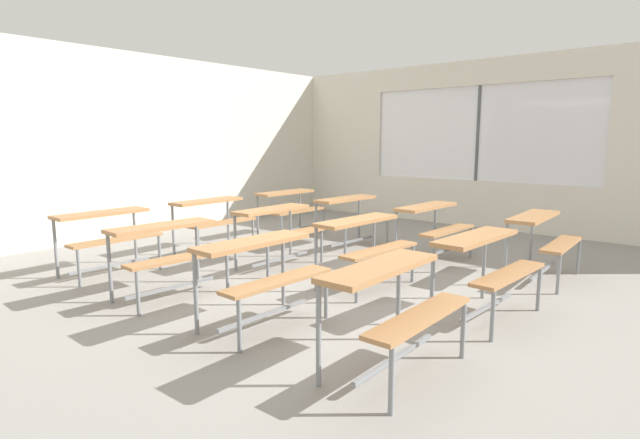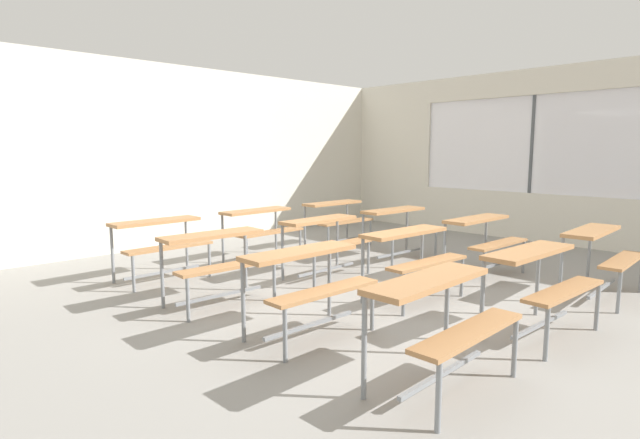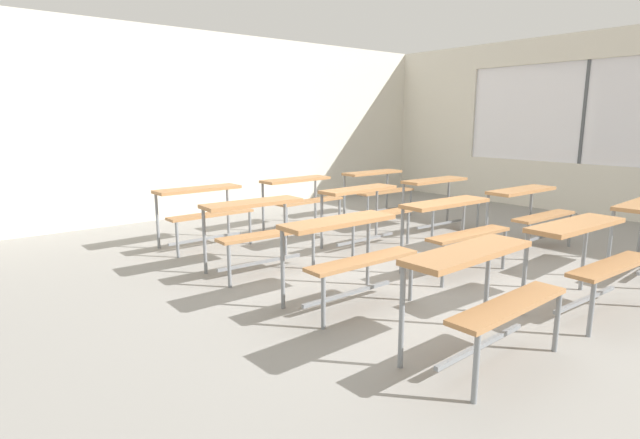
{
  "view_description": "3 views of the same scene",
  "coord_description": "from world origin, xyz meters",
  "px_view_note": "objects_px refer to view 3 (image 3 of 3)",
  "views": [
    {
      "loc": [
        -3.8,
        -3.3,
        1.6
      ],
      "look_at": [
        0.52,
        0.42,
        0.68
      ],
      "focal_mm": 28.0,
      "sensor_mm": 36.0,
      "label": 1
    },
    {
      "loc": [
        -3.8,
        -3.3,
        1.6
      ],
      "look_at": [
        0.4,
        1.08,
        0.76
      ],
      "focal_mm": 28.0,
      "sensor_mm": 36.0,
      "label": 2
    },
    {
      "loc": [
        -3.8,
        -3.3,
        1.6
      ],
      "look_at": [
        -0.13,
        1.2,
        0.42
      ],
      "focal_mm": 28.0,
      "sensor_mm": 36.0,
      "label": 3
    }
  ],
  "objects_px": {
    "desk_bench_r2c1": "(365,203)",
    "desk_bench_r2c2": "(440,192)",
    "desk_bench_r3c0": "(203,202)",
    "desk_bench_r0c0": "(482,279)",
    "desk_bench_r1c0": "(347,241)",
    "desk_bench_r2c0": "(258,219)",
    "desk_bench_r3c1": "(301,191)",
    "desk_bench_r3c2": "(377,183)",
    "desk_bench_r1c1": "(453,219)",
    "desk_bench_r0c1": "(588,246)",
    "desk_bench_r1c2": "(529,204)"
  },
  "relations": [
    {
      "from": "desk_bench_r0c0",
      "to": "desk_bench_r3c2",
      "type": "bearing_deg",
      "value": 50.97
    },
    {
      "from": "desk_bench_r3c0",
      "to": "desk_bench_r1c1",
      "type": "bearing_deg",
      "value": -60.76
    },
    {
      "from": "desk_bench_r3c0",
      "to": "desk_bench_r0c0",
      "type": "bearing_deg",
      "value": -90.68
    },
    {
      "from": "desk_bench_r3c2",
      "to": "desk_bench_r2c2",
      "type": "bearing_deg",
      "value": -92.05
    },
    {
      "from": "desk_bench_r0c0",
      "to": "desk_bench_r1c2",
      "type": "height_order",
      "value": "same"
    },
    {
      "from": "desk_bench_r2c0",
      "to": "desk_bench_r1c0",
      "type": "bearing_deg",
      "value": -84.64
    },
    {
      "from": "desk_bench_r0c0",
      "to": "desk_bench_r1c1",
      "type": "height_order",
      "value": "same"
    },
    {
      "from": "desk_bench_r1c2",
      "to": "desk_bench_r3c1",
      "type": "relative_size",
      "value": 0.99
    },
    {
      "from": "desk_bench_r1c0",
      "to": "desk_bench_r2c0",
      "type": "distance_m",
      "value": 1.31
    },
    {
      "from": "desk_bench_r1c0",
      "to": "desk_bench_r3c0",
      "type": "height_order",
      "value": "same"
    },
    {
      "from": "desk_bench_r2c1",
      "to": "desk_bench_r2c0",
      "type": "bearing_deg",
      "value": 179.58
    },
    {
      "from": "desk_bench_r0c1",
      "to": "desk_bench_r3c2",
      "type": "bearing_deg",
      "value": 70.4
    },
    {
      "from": "desk_bench_r2c1",
      "to": "desk_bench_r3c2",
      "type": "distance_m",
      "value": 2.04
    },
    {
      "from": "desk_bench_r2c2",
      "to": "desk_bench_r2c1",
      "type": "bearing_deg",
      "value": -178.58
    },
    {
      "from": "desk_bench_r2c1",
      "to": "desk_bench_r2c2",
      "type": "xyz_separation_m",
      "value": [
        1.5,
        -0.02,
        0.0
      ]
    },
    {
      "from": "desk_bench_r0c1",
      "to": "desk_bench_r2c1",
      "type": "height_order",
      "value": "same"
    },
    {
      "from": "desk_bench_r0c1",
      "to": "desk_bench_r2c1",
      "type": "relative_size",
      "value": 1.0
    },
    {
      "from": "desk_bench_r1c2",
      "to": "desk_bench_r1c1",
      "type": "bearing_deg",
      "value": -179.18
    },
    {
      "from": "desk_bench_r2c0",
      "to": "desk_bench_r3c0",
      "type": "height_order",
      "value": "same"
    },
    {
      "from": "desk_bench_r2c1",
      "to": "desk_bench_r3c0",
      "type": "relative_size",
      "value": 1.01
    },
    {
      "from": "desk_bench_r0c0",
      "to": "desk_bench_r3c2",
      "type": "distance_m",
      "value": 5.04
    },
    {
      "from": "desk_bench_r2c2",
      "to": "desk_bench_r1c1",
      "type": "bearing_deg",
      "value": -136.72
    },
    {
      "from": "desk_bench_r2c0",
      "to": "desk_bench_r3c2",
      "type": "height_order",
      "value": "same"
    },
    {
      "from": "desk_bench_r0c1",
      "to": "desk_bench_r2c0",
      "type": "height_order",
      "value": "same"
    },
    {
      "from": "desk_bench_r0c0",
      "to": "desk_bench_r2c1",
      "type": "distance_m",
      "value": 3.08
    },
    {
      "from": "desk_bench_r0c0",
      "to": "desk_bench_r2c0",
      "type": "relative_size",
      "value": 0.99
    },
    {
      "from": "desk_bench_r0c0",
      "to": "desk_bench_r2c0",
      "type": "bearing_deg",
      "value": 90.43
    },
    {
      "from": "desk_bench_r3c1",
      "to": "desk_bench_r2c1",
      "type": "bearing_deg",
      "value": -92.26
    },
    {
      "from": "desk_bench_r0c1",
      "to": "desk_bench_r1c1",
      "type": "relative_size",
      "value": 1.0
    },
    {
      "from": "desk_bench_r3c0",
      "to": "desk_bench_r3c2",
      "type": "xyz_separation_m",
      "value": [
        3.13,
        0.0,
        0.0
      ]
    },
    {
      "from": "desk_bench_r1c0",
      "to": "desk_bench_r2c0",
      "type": "height_order",
      "value": "same"
    },
    {
      "from": "desk_bench_r0c0",
      "to": "desk_bench_r1c0",
      "type": "distance_m",
      "value": 1.32
    },
    {
      "from": "desk_bench_r1c0",
      "to": "desk_bench_r3c1",
      "type": "distance_m",
      "value": 3.1
    },
    {
      "from": "desk_bench_r1c0",
      "to": "desk_bench_r2c2",
      "type": "xyz_separation_m",
      "value": [
        3.03,
        1.34,
        0.0
      ]
    },
    {
      "from": "desk_bench_r2c2",
      "to": "desk_bench_r3c2",
      "type": "relative_size",
      "value": 1.01
    },
    {
      "from": "desk_bench_r1c2",
      "to": "desk_bench_r3c0",
      "type": "xyz_separation_m",
      "value": [
        -3.09,
        2.66,
        0.0
      ]
    },
    {
      "from": "desk_bench_r3c0",
      "to": "desk_bench_r3c1",
      "type": "distance_m",
      "value": 1.57
    },
    {
      "from": "desk_bench_r0c1",
      "to": "desk_bench_r1c0",
      "type": "bearing_deg",
      "value": 139.11
    },
    {
      "from": "desk_bench_r2c2",
      "to": "desk_bench_r3c2",
      "type": "distance_m",
      "value": 1.33
    },
    {
      "from": "desk_bench_r0c1",
      "to": "desk_bench_r0c0",
      "type": "bearing_deg",
      "value": -179.79
    },
    {
      "from": "desk_bench_r1c2",
      "to": "desk_bench_r2c1",
      "type": "bearing_deg",
      "value": 139.57
    },
    {
      "from": "desk_bench_r3c1",
      "to": "desk_bench_r3c2",
      "type": "xyz_separation_m",
      "value": [
        1.56,
        -0.03,
        0.0
      ]
    },
    {
      "from": "desk_bench_r1c0",
      "to": "desk_bench_r3c0",
      "type": "xyz_separation_m",
      "value": [
        -0.04,
        2.66,
        0.0
      ]
    },
    {
      "from": "desk_bench_r2c1",
      "to": "desk_bench_r3c1",
      "type": "height_order",
      "value": "same"
    },
    {
      "from": "desk_bench_r2c2",
      "to": "desk_bench_r3c2",
      "type": "xyz_separation_m",
      "value": [
        0.06,
        1.33,
        0.0
      ]
    },
    {
      "from": "desk_bench_r1c1",
      "to": "desk_bench_r2c2",
      "type": "xyz_separation_m",
      "value": [
        1.51,
        1.32,
        0.0
      ]
    },
    {
      "from": "desk_bench_r1c2",
      "to": "desk_bench_r3c2",
      "type": "relative_size",
      "value": 1.01
    },
    {
      "from": "desk_bench_r1c0",
      "to": "desk_bench_r3c1",
      "type": "relative_size",
      "value": 0.99
    },
    {
      "from": "desk_bench_r0c0",
      "to": "desk_bench_r3c2",
      "type": "height_order",
      "value": "same"
    },
    {
      "from": "desk_bench_r0c1",
      "to": "desk_bench_r1c1",
      "type": "xyz_separation_m",
      "value": [
        0.06,
        1.39,
        0.0
      ]
    }
  ]
}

